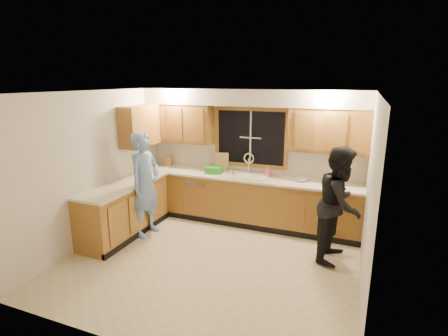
% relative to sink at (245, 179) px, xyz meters
% --- Properties ---
extents(floor, '(4.20, 4.20, 0.00)m').
position_rel_sink_xyz_m(floor, '(0.00, -1.60, -0.86)').
color(floor, beige).
rests_on(floor, ground).
extents(ceiling, '(4.20, 4.20, 0.00)m').
position_rel_sink_xyz_m(ceiling, '(0.00, -1.60, 1.64)').
color(ceiling, white).
extents(wall_back, '(4.20, 0.00, 4.20)m').
position_rel_sink_xyz_m(wall_back, '(0.00, 0.30, 0.39)').
color(wall_back, silver).
rests_on(wall_back, ground).
extents(wall_left, '(0.00, 3.80, 3.80)m').
position_rel_sink_xyz_m(wall_left, '(-2.10, -1.60, 0.39)').
color(wall_left, silver).
rests_on(wall_left, ground).
extents(wall_right, '(0.00, 3.80, 3.80)m').
position_rel_sink_xyz_m(wall_right, '(2.10, -1.60, 0.39)').
color(wall_right, silver).
rests_on(wall_right, ground).
extents(base_cabinets_back, '(4.20, 0.60, 0.88)m').
position_rel_sink_xyz_m(base_cabinets_back, '(0.00, -0.00, -0.42)').
color(base_cabinets_back, olive).
rests_on(base_cabinets_back, ground).
extents(base_cabinets_left, '(0.60, 1.90, 0.88)m').
position_rel_sink_xyz_m(base_cabinets_left, '(-1.80, -1.25, -0.42)').
color(base_cabinets_left, olive).
rests_on(base_cabinets_left, ground).
extents(countertop_back, '(4.20, 0.63, 0.04)m').
position_rel_sink_xyz_m(countertop_back, '(0.00, -0.02, 0.04)').
color(countertop_back, '#EBE3C5').
rests_on(countertop_back, base_cabinets_back).
extents(countertop_left, '(0.63, 1.90, 0.04)m').
position_rel_sink_xyz_m(countertop_left, '(-1.79, -1.25, 0.04)').
color(countertop_left, '#EBE3C5').
rests_on(countertop_left, base_cabinets_left).
extents(upper_cabinets_left, '(1.35, 0.33, 0.75)m').
position_rel_sink_xyz_m(upper_cabinets_left, '(-1.43, 0.13, 0.96)').
color(upper_cabinets_left, olive).
rests_on(upper_cabinets_left, wall_back).
extents(upper_cabinets_right, '(1.35, 0.33, 0.75)m').
position_rel_sink_xyz_m(upper_cabinets_right, '(1.43, 0.13, 0.96)').
color(upper_cabinets_right, olive).
rests_on(upper_cabinets_right, wall_back).
extents(upper_cabinets_return, '(0.33, 0.90, 0.75)m').
position_rel_sink_xyz_m(upper_cabinets_return, '(-1.94, -0.48, 0.96)').
color(upper_cabinets_return, olive).
rests_on(upper_cabinets_return, wall_left).
extents(soffit, '(4.20, 0.35, 0.30)m').
position_rel_sink_xyz_m(soffit, '(0.00, 0.12, 1.49)').
color(soffit, beige).
rests_on(soffit, wall_back).
extents(window_frame, '(1.44, 0.03, 1.14)m').
position_rel_sink_xyz_m(window_frame, '(0.00, 0.29, 0.74)').
color(window_frame, black).
rests_on(window_frame, wall_back).
extents(sink, '(0.86, 0.52, 0.57)m').
position_rel_sink_xyz_m(sink, '(0.00, 0.00, 0.00)').
color(sink, white).
rests_on(sink, countertop_back).
extents(dishwasher, '(0.60, 0.56, 0.82)m').
position_rel_sink_xyz_m(dishwasher, '(-0.85, -0.01, -0.45)').
color(dishwasher, silver).
rests_on(dishwasher, floor).
extents(stove, '(0.58, 0.75, 0.90)m').
position_rel_sink_xyz_m(stove, '(-1.80, -1.82, -0.41)').
color(stove, silver).
rests_on(stove, floor).
extents(man, '(0.50, 0.70, 1.83)m').
position_rel_sink_xyz_m(man, '(-1.44, -1.13, 0.05)').
color(man, '#7097D4').
rests_on(man, floor).
extents(woman, '(0.79, 0.95, 1.75)m').
position_rel_sink_xyz_m(woman, '(1.74, -0.80, 0.01)').
color(woman, black).
rests_on(woman, floor).
extents(knife_block, '(0.14, 0.13, 0.21)m').
position_rel_sink_xyz_m(knife_block, '(-1.73, 0.16, 0.16)').
color(knife_block, olive).
rests_on(knife_block, countertop_back).
extents(cutting_board, '(0.28, 0.15, 0.35)m').
position_rel_sink_xyz_m(cutting_board, '(-0.56, 0.22, 0.23)').
color(cutting_board, tan).
rests_on(cutting_board, countertop_back).
extents(dish_crate, '(0.29, 0.28, 0.13)m').
position_rel_sink_xyz_m(dish_crate, '(-0.63, -0.02, 0.12)').
color(dish_crate, green).
rests_on(dish_crate, countertop_back).
extents(soap_bottle, '(0.10, 0.10, 0.19)m').
position_rel_sink_xyz_m(soap_bottle, '(0.40, 0.12, 0.15)').
color(soap_bottle, '#EB597C').
rests_on(soap_bottle, countertop_back).
extents(bowl, '(0.28, 0.28, 0.05)m').
position_rel_sink_xyz_m(bowl, '(1.03, 0.04, 0.08)').
color(bowl, silver).
rests_on(bowl, countertop_back).
extents(can_left, '(0.08, 0.08, 0.12)m').
position_rel_sink_xyz_m(can_left, '(-0.32, -0.08, 0.12)').
color(can_left, '#C4B296').
rests_on(can_left, countertop_back).
extents(can_right, '(0.09, 0.09, 0.12)m').
position_rel_sink_xyz_m(can_right, '(-0.20, -0.10, 0.12)').
color(can_right, '#C4B296').
rests_on(can_right, countertop_back).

